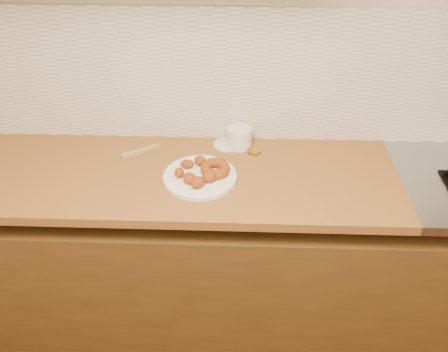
{
  "coord_description": "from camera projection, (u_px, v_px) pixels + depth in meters",
  "views": [
    {
      "loc": [
        -0.17,
        0.08,
        2.05
      ],
      "look_at": [
        -0.23,
        1.63,
        0.93
      ],
      "focal_mm": 38.0,
      "sensor_mm": 36.0,
      "label": 1
    }
  ],
  "objects": [
    {
      "name": "wooden_utensil",
      "position": [
        140.0,
        151.0,
        2.11
      ],
      "size": [
        0.16,
        0.11,
        0.01
      ],
      "primitive_type": "cube",
      "rotation": [
        0.0,
        0.0,
        0.55
      ],
      "color": "#A2834E",
      "rests_on": "butcher_block"
    },
    {
      "name": "butcher_block",
      "position": [
        124.0,
        175.0,
        2.0
      ],
      "size": [
        2.3,
        0.62,
        0.04
      ],
      "primitive_type": "cube",
      "color": "#965C2F",
      "rests_on": "base_cabinet"
    },
    {
      "name": "backsplash",
      "position": [
        279.0,
        78.0,
        2.04
      ],
      "size": [
        3.6,
        0.02,
        0.6
      ],
      "primitive_type": "cube",
      "color": "beige",
      "rests_on": "wall_back"
    },
    {
      "name": "donut_plate",
      "position": [
        200.0,
        177.0,
        1.94
      ],
      "size": [
        0.3,
        0.3,
        0.02
      ],
      "primitive_type": "cylinder",
      "color": "white",
      "rests_on": "butcher_block"
    },
    {
      "name": "plastic_tub",
      "position": [
        239.0,
        137.0,
        2.12
      ],
      "size": [
        0.14,
        0.14,
        0.09
      ],
      "primitive_type": "cylinder",
      "rotation": [
        0.0,
        0.0,
        0.32
      ],
      "color": "silver",
      "rests_on": "butcher_block"
    },
    {
      "name": "fried_dough_chunks",
      "position": [
        196.0,
        173.0,
        1.91
      ],
      "size": [
        0.19,
        0.22,
        0.05
      ],
      "color": "brown",
      "rests_on": "donut_plate"
    },
    {
      "name": "brass_jar_lid",
      "position": [
        254.0,
        151.0,
        2.11
      ],
      "size": [
        0.08,
        0.08,
        0.01
      ],
      "primitive_type": "cylinder",
      "rotation": [
        0.0,
        0.0,
        -0.21
      ],
      "color": "#A47F27",
      "rests_on": "butcher_block"
    },
    {
      "name": "ring_donut",
      "position": [
        215.0,
        168.0,
        1.94
      ],
      "size": [
        0.16,
        0.16,
        0.05
      ],
      "primitive_type": "torus",
      "rotation": [
        0.1,
        0.0,
        0.34
      ],
      "color": "brown",
      "rests_on": "donut_plate"
    },
    {
      "name": "wall_back",
      "position": [
        282.0,
        43.0,
        1.96
      ],
      "size": [
        4.0,
        0.02,
        2.7
      ],
      "primitive_type": "cube",
      "color": "#C1AD90",
      "rests_on": "ground"
    },
    {
      "name": "tub_lid",
      "position": [
        227.0,
        145.0,
        2.15
      ],
      "size": [
        0.14,
        0.14,
        0.01
      ],
      "primitive_type": "cylinder",
      "rotation": [
        0.0,
        0.0,
        0.12
      ],
      "color": "silver",
      "rests_on": "butcher_block"
    },
    {
      "name": "base_cabinet",
      "position": [
        271.0,
        262.0,
        2.27
      ],
      "size": [
        3.6,
        0.6,
        0.77
      ],
      "primitive_type": "cube",
      "color": "#563917",
      "rests_on": "floor"
    }
  ]
}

